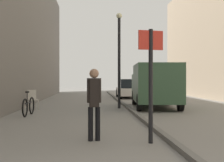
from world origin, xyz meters
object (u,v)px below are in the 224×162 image
Objects in this scene: delivery_van at (155,84)px; bicycle_leaning at (28,106)px; parked_car at (129,89)px; lamp_post at (119,54)px; street_sign_post at (151,75)px; cafe_chair_near_window at (32,98)px; pedestrian_main_foreground at (94,99)px.

bicycle_leaning is (-5.75, -3.17, -0.81)m from delivery_van.
parked_car is 0.89× the size of lamp_post.
street_sign_post is at bearing -90.34° from lamp_post.
delivery_van is at bearing -87.43° from parked_car.
delivery_van is at bearing 5.85° from lamp_post.
cafe_chair_near_window is (-5.80, -9.16, -0.17)m from parked_car.
lamp_post is (-1.85, -0.19, 1.53)m from delivery_van.
pedestrian_main_foreground is 17.51m from parked_car.
street_sign_post is at bearing 158.46° from pedestrian_main_foreground.
delivery_van is at bearing -116.25° from pedestrian_main_foreground.
parked_car is 4.49× the size of cafe_chair_near_window.
street_sign_post is at bearing 86.21° from cafe_chair_near_window.
street_sign_post reaches higher than delivery_van.
parked_car is at bearing -152.36° from cafe_chair_near_window.
parked_car is 9.24m from lamp_post.
parked_car reaches higher than bicycle_leaning.
bicycle_leaning is at bearing -146.94° from delivery_van.
street_sign_post reaches higher than pedestrian_main_foreground.
lamp_post reaches higher than bicycle_leaning.
bicycle_leaning is at bearing -142.60° from lamp_post.
delivery_van is 2.05× the size of street_sign_post.
pedestrian_main_foreground is at bearing -99.06° from lamp_post.
pedestrian_main_foreground is 6.01m from bicycle_leaning.
street_sign_post is 9.49m from cafe_chair_near_window.
street_sign_post is 1.47× the size of bicycle_leaning.
delivery_van reaches higher than bicycle_leaning.
street_sign_post reaches higher than parked_car.
cafe_chair_near_window is (-0.32, 2.70, 0.17)m from bicycle_leaning.
bicycle_leaning is (-2.56, 5.40, -0.60)m from pedestrian_main_foreground.
parked_car reaches higher than cafe_chair_near_window.
parked_car is at bearing -108.88° from street_sign_post.
delivery_van is at bearing -115.61° from street_sign_post.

